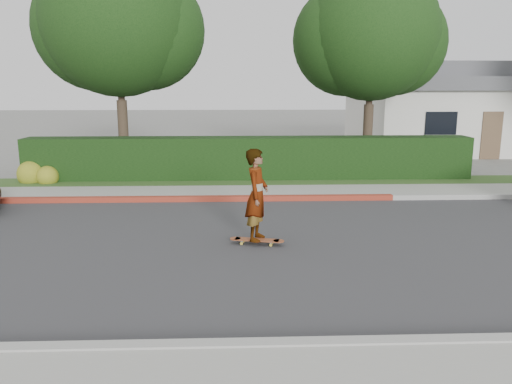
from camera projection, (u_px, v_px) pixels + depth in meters
ground at (404, 245)px, 10.20m from camera, size 120.00×120.00×0.00m
road at (404, 245)px, 10.20m from camera, size 60.00×8.00×0.01m
curb_far at (357, 198)px, 14.19m from camera, size 60.00×0.20×0.15m
curb_red_section at (181, 199)px, 14.01m from camera, size 12.00×0.21×0.15m
sidewalk_far at (350, 192)px, 15.08m from camera, size 60.00×1.60×0.12m
planting_strip at (340, 182)px, 16.64m from camera, size 60.00×1.60×0.10m
hedge at (249, 159)px, 16.98m from camera, size 15.00×1.00×1.50m
flowering_shrub at (36, 175)px, 16.36m from camera, size 1.40×1.00×0.90m
tree_left at (118, 25)px, 17.33m from camera, size 5.99×5.21×8.00m
tree_center at (370, 38)px, 18.22m from camera, size 5.66×4.84×7.44m
house at (458, 108)px, 25.69m from camera, size 10.60×8.60×4.30m
skateboard at (257, 240)px, 10.20m from camera, size 1.14×0.46×0.10m
skateboarder at (257, 195)px, 10.00m from camera, size 0.61×0.77×1.87m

